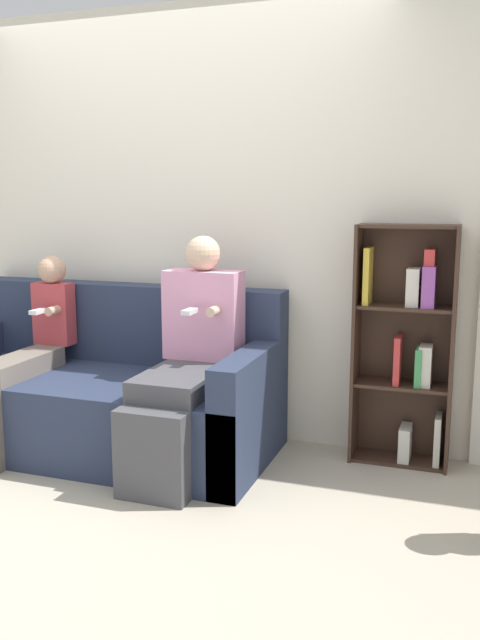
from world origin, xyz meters
TOP-DOWN VIEW (x-y plane):
  - ground_plane at (0.00, 0.00)m, footprint 14.00×14.00m
  - back_wall at (0.00, 1.05)m, footprint 10.00×0.06m
  - couch at (-0.31, 0.56)m, footprint 2.01×0.92m
  - adult_seated at (0.29, 0.44)m, footprint 0.42×0.83m
  - child_seated at (-0.71, 0.39)m, footprint 0.24×0.86m
  - bookshelf at (1.38, 0.92)m, footprint 0.53×0.24m

SIDE VIEW (x-z plane):
  - ground_plane at x=0.00m, z-range 0.00..0.00m
  - couch at x=-0.31m, z-range -0.15..0.77m
  - child_seated at x=-0.71m, z-range 0.00..1.10m
  - adult_seated at x=0.29m, z-range 0.01..1.25m
  - bookshelf at x=1.38m, z-range 0.01..1.31m
  - back_wall at x=0.00m, z-range 0.00..2.55m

